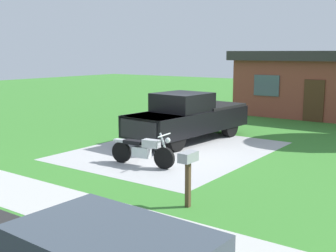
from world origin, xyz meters
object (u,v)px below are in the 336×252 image
object	(u,v)px
mailbox	(188,164)
neighbor_house	(329,83)
motorcycle	(143,151)
pickup_truck	(189,116)

from	to	relation	value
mailbox	neighbor_house	distance (m)	16.42
motorcycle	neighbor_house	size ratio (longest dim) A/B	0.23
motorcycle	neighbor_house	xyz separation A→B (m)	(1.53, 14.14, 1.32)
pickup_truck	neighbor_house	xyz separation A→B (m)	(2.50, 10.04, 0.84)
pickup_truck	mailbox	distance (m)	7.47
pickup_truck	neighbor_house	bearing A→B (deg)	76.02
mailbox	neighbor_house	size ratio (longest dim) A/B	0.13
motorcycle	neighbor_house	world-z (taller)	neighbor_house
motorcycle	mailbox	size ratio (longest dim) A/B	1.75
pickup_truck	motorcycle	bearing A→B (deg)	-76.70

